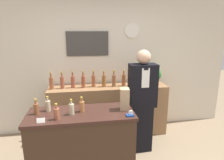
# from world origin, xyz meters

# --- Properties ---
(back_wall) EXTENTS (5.20, 0.09, 2.70)m
(back_wall) POSITION_xyz_m (-0.00, 2.00, 1.36)
(back_wall) COLOR beige
(back_wall) RESTS_ON ground_plane
(back_shelf) EXTENTS (2.19, 0.48, 0.96)m
(back_shelf) POSITION_xyz_m (0.10, 1.70, 0.48)
(back_shelf) COLOR #8E6642
(back_shelf) RESTS_ON ground_plane
(display_counter) EXTENTS (1.32, 0.56, 0.98)m
(display_counter) POSITION_xyz_m (-0.42, 0.51, 0.49)
(display_counter) COLOR #382619
(display_counter) RESTS_ON ground_plane
(shopkeeper) EXTENTS (0.43, 0.27, 1.69)m
(shopkeeper) POSITION_xyz_m (0.56, 1.09, 0.84)
(shopkeeper) COLOR black
(shopkeeper) RESTS_ON ground_plane
(potted_plant) EXTENTS (0.26, 0.26, 0.33)m
(potted_plant) POSITION_xyz_m (0.98, 1.68, 1.14)
(potted_plant) COLOR #4C3D2D
(potted_plant) RESTS_ON back_shelf
(paper_bag) EXTENTS (0.13, 0.14, 0.28)m
(paper_bag) POSITION_xyz_m (0.14, 0.53, 1.12)
(paper_bag) COLOR tan
(paper_bag) RESTS_ON display_counter
(tape_dispenser) EXTENTS (0.09, 0.06, 0.07)m
(tape_dispenser) POSITION_xyz_m (0.16, 0.31, 1.00)
(tape_dispenser) COLOR #1E4799
(tape_dispenser) RESTS_ON display_counter
(price_card_left) EXTENTS (0.09, 0.02, 0.06)m
(price_card_left) POSITION_xyz_m (-0.86, 0.30, 1.01)
(price_card_left) COLOR white
(price_card_left) RESTS_ON display_counter
(counter_bottle_0) EXTENTS (0.06, 0.06, 0.19)m
(counter_bottle_0) POSITION_xyz_m (-0.96, 0.55, 1.05)
(counter_bottle_0) COLOR brown
(counter_bottle_0) RESTS_ON display_counter
(counter_bottle_1) EXTENTS (0.06, 0.06, 0.19)m
(counter_bottle_1) POSITION_xyz_m (-0.83, 0.63, 1.05)
(counter_bottle_1) COLOR tan
(counter_bottle_1) RESTS_ON display_counter
(counter_bottle_2) EXTENTS (0.06, 0.06, 0.19)m
(counter_bottle_2) POSITION_xyz_m (-0.69, 0.36, 1.05)
(counter_bottle_2) COLOR brown
(counter_bottle_2) RESTS_ON display_counter
(counter_bottle_3) EXTENTS (0.06, 0.06, 0.19)m
(counter_bottle_3) POSITION_xyz_m (-0.53, 0.48, 1.05)
(counter_bottle_3) COLOR #B6AB88
(counter_bottle_3) RESTS_ON display_counter
(counter_bottle_4) EXTENTS (0.06, 0.06, 0.19)m
(counter_bottle_4) POSITION_xyz_m (-0.41, 0.54, 1.05)
(counter_bottle_4) COLOR #A7673C
(counter_bottle_4) RESTS_ON display_counter
(shelf_bottle_0) EXTENTS (0.07, 0.07, 0.31)m
(shelf_bottle_0) POSITION_xyz_m (-0.92, 1.69, 1.07)
(shelf_bottle_0) COLOR brown
(shelf_bottle_0) RESTS_ON back_shelf
(shelf_bottle_1) EXTENTS (0.07, 0.07, 0.31)m
(shelf_bottle_1) POSITION_xyz_m (-0.74, 1.70, 1.07)
(shelf_bottle_1) COLOR brown
(shelf_bottle_1) RESTS_ON back_shelf
(shelf_bottle_2) EXTENTS (0.07, 0.07, 0.31)m
(shelf_bottle_2) POSITION_xyz_m (-0.55, 1.71, 1.07)
(shelf_bottle_2) COLOR brown
(shelf_bottle_2) RESTS_ON back_shelf
(shelf_bottle_3) EXTENTS (0.07, 0.07, 0.31)m
(shelf_bottle_3) POSITION_xyz_m (-0.36, 1.69, 1.07)
(shelf_bottle_3) COLOR brown
(shelf_bottle_3) RESTS_ON back_shelf
(shelf_bottle_4) EXTENTS (0.07, 0.07, 0.31)m
(shelf_bottle_4) POSITION_xyz_m (-0.18, 1.72, 1.07)
(shelf_bottle_4) COLOR brown
(shelf_bottle_4) RESTS_ON back_shelf
(shelf_bottle_5) EXTENTS (0.07, 0.07, 0.31)m
(shelf_bottle_5) POSITION_xyz_m (0.01, 1.69, 1.07)
(shelf_bottle_5) COLOR brown
(shelf_bottle_5) RESTS_ON back_shelf
(shelf_bottle_6) EXTENTS (0.07, 0.07, 0.31)m
(shelf_bottle_6) POSITION_xyz_m (0.20, 1.68, 1.07)
(shelf_bottle_6) COLOR brown
(shelf_bottle_6) RESTS_ON back_shelf
(shelf_bottle_7) EXTENTS (0.07, 0.07, 0.31)m
(shelf_bottle_7) POSITION_xyz_m (0.38, 1.69, 1.07)
(shelf_bottle_7) COLOR brown
(shelf_bottle_7) RESTS_ON back_shelf
(shelf_bottle_8) EXTENTS (0.07, 0.07, 0.31)m
(shelf_bottle_8) POSITION_xyz_m (0.57, 1.68, 1.07)
(shelf_bottle_8) COLOR brown
(shelf_bottle_8) RESTS_ON back_shelf
(shelf_bottle_9) EXTENTS (0.07, 0.07, 0.31)m
(shelf_bottle_9) POSITION_xyz_m (0.76, 1.71, 1.07)
(shelf_bottle_9) COLOR brown
(shelf_bottle_9) RESTS_ON back_shelf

